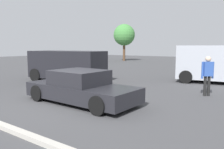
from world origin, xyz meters
TOP-DOWN VIEW (x-y plane):
  - ground_plane at (0.00, 0.00)m, footprint 80.00×80.00m
  - sedan_foreground at (0.33, 0.25)m, footprint 4.60×2.03m
  - dog at (-2.84, 0.71)m, footprint 0.46×0.51m
  - van_white at (3.75, 8.60)m, footprint 5.30×2.96m
  - suv_dark at (-4.12, 3.68)m, footprint 4.93×2.70m
  - pedestrian at (3.95, 4.39)m, footprint 0.46×0.45m
  - tree_back_center at (-12.40, 22.74)m, footprint 3.16×3.16m

SIDE VIEW (x-z plane):
  - ground_plane at x=0.00m, z-range 0.00..0.00m
  - dog at x=-2.84m, z-range 0.05..0.45m
  - sedan_foreground at x=0.33m, z-range -0.05..1.21m
  - suv_dark at x=-4.12m, z-range 0.09..1.98m
  - pedestrian at x=3.95m, z-range 0.17..1.92m
  - van_white at x=3.75m, z-range 0.09..2.31m
  - tree_back_center at x=-12.40m, z-range 1.10..6.51m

